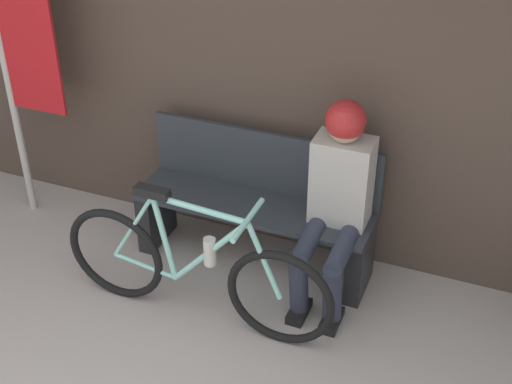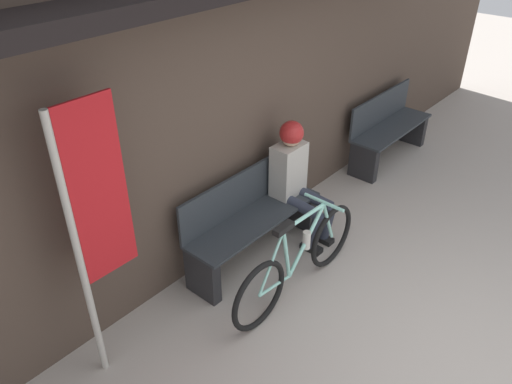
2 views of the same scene
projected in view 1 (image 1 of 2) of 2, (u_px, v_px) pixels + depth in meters
park_bench_near at (256, 208)px, 4.47m from camera, size 1.50×0.42×0.86m
bicycle at (194, 270)px, 4.03m from camera, size 1.66×0.40×0.85m
person_seated at (337, 191)px, 4.04m from camera, size 0.34×0.62×1.25m
banner_pole at (18, 37)px, 4.43m from camera, size 0.45×0.05×2.09m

